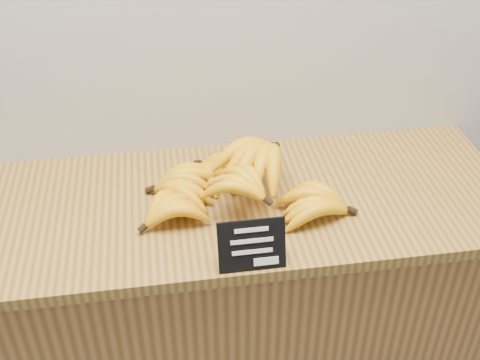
# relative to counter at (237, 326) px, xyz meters

# --- Properties ---
(counter) EXTENTS (1.42, 0.50, 0.90)m
(counter) POSITION_rel_counter_xyz_m (0.00, 0.00, 0.00)
(counter) COLOR olive
(counter) RESTS_ON ground
(counter_top) EXTENTS (1.39, 0.54, 0.03)m
(counter_top) POSITION_rel_counter_xyz_m (0.00, 0.00, 0.47)
(counter_top) COLOR olive
(counter_top) RESTS_ON counter
(chalkboard_sign) EXTENTS (0.15, 0.04, 0.11)m
(chalkboard_sign) POSITION_rel_counter_xyz_m (-0.00, -0.24, 0.54)
(chalkboard_sign) COLOR black
(chalkboard_sign) RESTS_ON counter_top
(banana_pile) EXTENTS (0.51, 0.40, 0.13)m
(banana_pile) POSITION_rel_counter_xyz_m (0.00, -0.01, 0.53)
(banana_pile) COLOR #E7A909
(banana_pile) RESTS_ON counter_top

